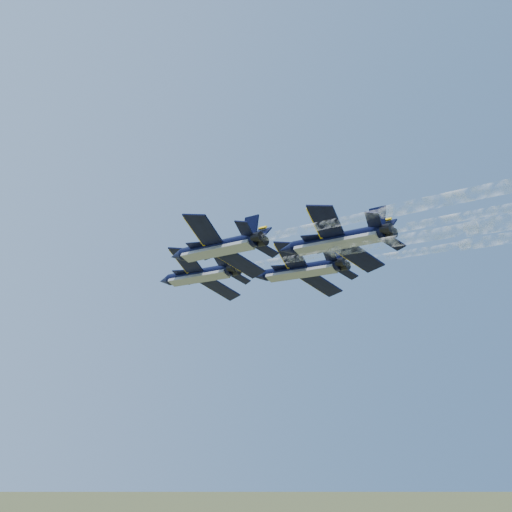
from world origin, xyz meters
TOP-DOWN VIEW (x-y plane):
  - jet_lead at (-3.55, 11.72)m, footprint 13.67×19.32m
  - jet_left at (-9.62, -2.37)m, footprint 13.67×19.32m
  - jet_right at (7.36, -0.44)m, footprint 13.67×19.32m
  - jet_slot at (0.99, -14.72)m, footprint 13.67×19.32m

SIDE VIEW (x-z plane):
  - jet_lead at x=-3.55m, z-range 94.40..100.79m
  - jet_left at x=-9.62m, z-range 94.40..100.79m
  - jet_right at x=7.36m, z-range 94.40..100.79m
  - jet_slot at x=0.99m, z-range 94.40..100.79m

